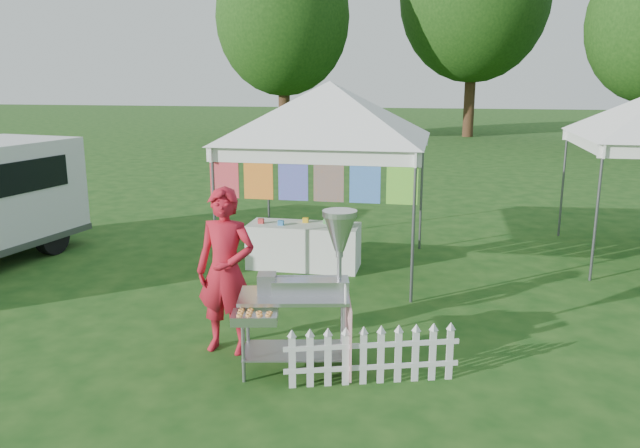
# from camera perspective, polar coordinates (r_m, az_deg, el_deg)

# --- Properties ---
(ground) EXTENTS (120.00, 120.00, 0.00)m
(ground) POSITION_cam_1_polar(r_m,az_deg,el_deg) (7.14, -4.35, -12.05)
(ground) COLOR #153F12
(ground) RESTS_ON ground
(canopy_main) EXTENTS (4.24, 4.24, 3.45)m
(canopy_main) POSITION_cam_1_polar(r_m,az_deg,el_deg) (9.87, 0.88, 12.89)
(canopy_main) COLOR #59595E
(canopy_main) RESTS_ON ground
(tree_left) EXTENTS (6.40, 6.40, 9.53)m
(tree_left) POSITION_cam_1_polar(r_m,az_deg,el_deg) (31.32, -3.39, 18.31)
(tree_left) COLOR #3B2515
(tree_left) RESTS_ON ground
(donut_cart) EXTENTS (1.27, 1.07, 1.74)m
(donut_cart) POSITION_cam_1_polar(r_m,az_deg,el_deg) (6.42, -0.77, -5.12)
(donut_cart) COLOR gray
(donut_cart) RESTS_ON ground
(vendor) EXTENTS (0.72, 0.50, 1.89)m
(vendor) POSITION_cam_1_polar(r_m,az_deg,el_deg) (7.04, -8.60, -4.30)
(vendor) COLOR #AA1424
(vendor) RESTS_ON ground
(picket_fence) EXTENTS (1.72, 0.57, 0.56)m
(picket_fence) POSITION_cam_1_polar(r_m,az_deg,el_deg) (6.47, 4.78, -12.06)
(picket_fence) COLOR silver
(picket_fence) RESTS_ON ground
(display_table) EXTENTS (1.80, 0.70, 0.72)m
(display_table) POSITION_cam_1_polar(r_m,az_deg,el_deg) (10.21, -1.49, -2.01)
(display_table) COLOR white
(display_table) RESTS_ON ground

